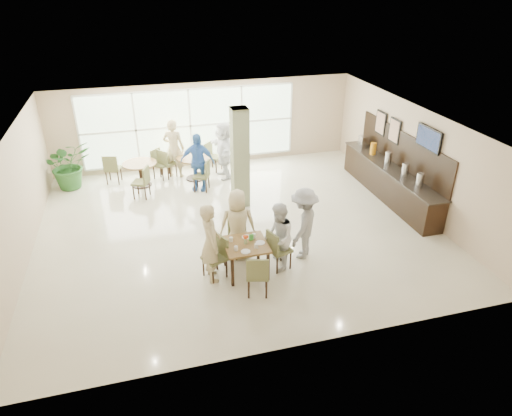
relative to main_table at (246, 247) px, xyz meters
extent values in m
plane|color=beige|center=(0.27, 2.09, -0.65)|extent=(10.00, 10.00, 0.00)
plane|color=white|center=(0.27, 2.09, 2.15)|extent=(10.00, 10.00, 0.00)
plane|color=#C6AC8E|center=(0.27, 6.59, 0.75)|extent=(10.00, 0.00, 10.00)
plane|color=#C6AC8E|center=(0.27, -2.41, 0.75)|extent=(10.00, 0.00, 10.00)
plane|color=#C6AC8E|center=(-4.73, 2.09, 0.75)|extent=(0.00, 9.00, 9.00)
plane|color=#C6AC8E|center=(5.27, 2.09, 0.75)|extent=(0.00, 9.00, 9.00)
plane|color=silver|center=(-0.23, 6.56, 0.75)|extent=(7.00, 0.00, 7.00)
cube|color=#707854|center=(0.67, 3.29, 0.75)|extent=(0.45, 0.45, 2.80)
cube|color=brown|center=(0.00, 0.00, 0.07)|extent=(0.92, 0.92, 0.05)
cube|color=black|center=(-0.39, -0.39, -0.30)|extent=(0.06, 0.06, 0.70)
cube|color=black|center=(0.39, -0.39, -0.30)|extent=(0.06, 0.06, 0.70)
cube|color=black|center=(-0.39, 0.39, -0.30)|extent=(0.06, 0.06, 0.70)
cube|color=black|center=(0.39, 0.39, -0.30)|extent=(0.06, 0.06, 0.70)
cylinder|color=brown|center=(-2.00, 5.35, 0.08)|extent=(1.04, 1.04, 0.04)
cylinder|color=black|center=(-2.00, 5.35, -0.30)|extent=(0.10, 0.10, 0.71)
cylinder|color=black|center=(-2.00, 5.35, -0.64)|extent=(0.60, 0.60, 0.03)
cylinder|color=brown|center=(-0.31, 5.43, 0.08)|extent=(1.12, 1.12, 0.04)
cylinder|color=black|center=(-0.31, 5.43, -0.30)|extent=(0.10, 0.10, 0.71)
cylinder|color=black|center=(-0.31, 5.43, -0.64)|extent=(0.60, 0.60, 0.03)
cylinder|color=white|center=(0.18, -0.22, 0.15)|extent=(0.08, 0.08, 0.10)
cylinder|color=white|center=(-0.26, -0.20, 0.15)|extent=(0.08, 0.08, 0.10)
cylinder|color=white|center=(-0.28, 0.18, 0.15)|extent=(0.08, 0.08, 0.10)
cylinder|color=white|center=(0.23, 0.19, 0.15)|extent=(0.08, 0.08, 0.10)
cylinder|color=white|center=(-0.08, -0.31, 0.10)|extent=(0.20, 0.20, 0.01)
cylinder|color=white|center=(0.08, 0.25, 0.10)|extent=(0.20, 0.20, 0.01)
cylinder|color=white|center=(0.31, -0.06, 0.10)|extent=(0.20, 0.20, 0.01)
cylinder|color=#99B27F|center=(0.00, 0.00, 0.16)|extent=(0.07, 0.07, 0.12)
sphere|color=#E44813|center=(0.03, 0.00, 0.27)|extent=(0.07, 0.07, 0.07)
sphere|color=#E44813|center=(-0.02, 0.03, 0.27)|extent=(0.07, 0.07, 0.07)
sphere|color=#E44813|center=(-0.01, -0.03, 0.27)|extent=(0.07, 0.07, 0.07)
cube|color=green|center=(0.15, 0.10, 0.17)|extent=(0.10, 0.04, 0.15)
cube|color=black|center=(4.95, 2.59, -0.20)|extent=(0.60, 4.60, 0.90)
cube|color=black|center=(4.95, 2.59, 0.27)|extent=(0.64, 4.70, 0.04)
cube|color=black|center=(5.24, 2.59, 0.80)|extent=(0.04, 4.60, 1.00)
cylinder|color=silver|center=(4.95, 1.19, 0.49)|extent=(0.20, 0.20, 0.40)
cylinder|color=silver|center=(4.95, 1.89, 0.49)|extent=(0.20, 0.20, 0.40)
cylinder|color=silver|center=(4.95, 2.79, 0.49)|extent=(0.20, 0.20, 0.40)
cylinder|color=orange|center=(4.95, 3.69, 0.47)|extent=(0.18, 0.18, 0.36)
cube|color=silver|center=(4.95, 4.39, 0.47)|extent=(0.18, 0.30, 0.36)
cube|color=black|center=(5.21, 1.49, 1.50)|extent=(0.06, 1.00, 0.58)
cube|color=#7F99CC|center=(5.19, 1.49, 1.50)|extent=(0.01, 0.92, 0.50)
cube|color=black|center=(5.22, 3.09, 1.20)|extent=(0.04, 0.55, 0.70)
cube|color=#974F37|center=(5.20, 3.09, 1.20)|extent=(0.01, 0.47, 0.62)
cube|color=black|center=(5.22, 3.89, 1.20)|extent=(0.04, 0.55, 0.70)
cube|color=#974F37|center=(5.20, 3.89, 1.20)|extent=(0.01, 0.47, 0.62)
imported|color=#2B6428|center=(-4.08, 5.79, 0.09)|extent=(1.76, 1.76, 1.48)
imported|color=#CDBA88|center=(-0.75, 0.01, 0.24)|extent=(0.46, 0.67, 1.78)
imported|color=#CDBA88|center=(-0.01, 0.71, 0.19)|extent=(0.88, 0.58, 1.68)
imported|color=white|center=(0.74, 0.00, 0.14)|extent=(0.75, 0.88, 1.59)
imported|color=#959597|center=(1.43, 0.31, 0.21)|extent=(1.19, 1.27, 1.72)
imported|color=#427AC8|center=(-0.32, 4.60, 0.23)|extent=(1.18, 0.93, 1.77)
imported|color=white|center=(0.62, 5.32, 0.25)|extent=(0.80, 1.71, 1.81)
imported|color=#CDBA88|center=(-0.89, 5.79, 0.30)|extent=(0.82, 0.69, 1.90)
camera|label=1|loc=(-1.98, -8.08, 5.31)|focal=32.00mm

